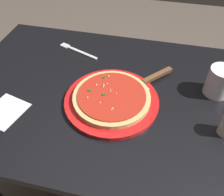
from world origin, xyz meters
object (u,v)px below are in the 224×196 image
at_px(napkin_folded_right, 5,111).
at_px(cup_tall_drink, 219,82).
at_px(pizza, 112,97).
at_px(pizza_server, 148,80).
at_px(serving_plate, 112,101).
at_px(fork, 76,50).

bearing_deg(napkin_folded_right, cup_tall_drink, 20.14).
xyz_separation_m(pizza, pizza_server, (0.10, 0.11, -0.00)).
distance_m(cup_tall_drink, napkin_folded_right, 0.70).
height_order(serving_plate, cup_tall_drink, cup_tall_drink).
distance_m(pizza, napkin_folded_right, 0.34).
bearing_deg(cup_tall_drink, serving_plate, -159.50).
relative_size(serving_plate, pizza_server, 1.60).
xyz_separation_m(pizza, napkin_folded_right, (-0.32, -0.12, -0.02)).
height_order(serving_plate, pizza_server, pizza_server).
relative_size(pizza_server, cup_tall_drink, 1.94).
xyz_separation_m(pizza_server, fork, (-0.31, 0.14, -0.02)).
distance_m(napkin_folded_right, fork, 0.38).
relative_size(pizza_server, fork, 1.07).
xyz_separation_m(serving_plate, cup_tall_drink, (0.33, 0.12, 0.04)).
height_order(pizza, fork, pizza).
bearing_deg(serving_plate, pizza, 159.91).
bearing_deg(pizza, serving_plate, -20.09).
relative_size(serving_plate, pizza, 1.23).
height_order(serving_plate, napkin_folded_right, serving_plate).
xyz_separation_m(napkin_folded_right, fork, (0.11, 0.37, 0.00)).
height_order(cup_tall_drink, fork, cup_tall_drink).
height_order(pizza, pizza_server, pizza).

